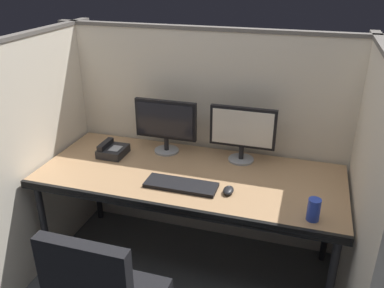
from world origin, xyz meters
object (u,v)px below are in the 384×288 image
at_px(computer_mouse, 228,190).
at_px(soda_can, 314,210).
at_px(desk_phone, 112,150).
at_px(monitor_right, 243,131).
at_px(keyboard_main, 182,185).
at_px(desk, 189,181).
at_px(monitor_left, 166,123).

xyz_separation_m(computer_mouse, soda_can, (0.47, -0.13, 0.04)).
relative_size(computer_mouse, desk_phone, 0.51).
distance_m(monitor_right, desk_phone, 0.90).
bearing_deg(keyboard_main, computer_mouse, 2.57).
relative_size(desk, monitor_right, 4.42).
bearing_deg(computer_mouse, keyboard_main, -177.43).
xyz_separation_m(desk, computer_mouse, (0.28, -0.15, 0.07)).
distance_m(computer_mouse, soda_can, 0.49).
bearing_deg(monitor_left, desk_phone, -154.98).
height_order(computer_mouse, soda_can, soda_can).
relative_size(monitor_left, monitor_right, 1.00).
distance_m(monitor_left, monitor_right, 0.52).
xyz_separation_m(desk, soda_can, (0.75, -0.28, 0.11)).
bearing_deg(soda_can, computer_mouse, 164.60).
bearing_deg(desk, computer_mouse, -27.60).
distance_m(keyboard_main, desk_phone, 0.65).
bearing_deg(desk, monitor_right, 45.59).
height_order(desk, computer_mouse, computer_mouse).
bearing_deg(monitor_left, monitor_right, 1.70).
relative_size(keyboard_main, soda_can, 3.52).
height_order(keyboard_main, soda_can, soda_can).
height_order(keyboard_main, desk_phone, desk_phone).
relative_size(monitor_right, keyboard_main, 1.00).
distance_m(monitor_right, computer_mouse, 0.47).
bearing_deg(soda_can, desk, 159.79).
height_order(monitor_right, computer_mouse, monitor_right).
bearing_deg(desk_phone, soda_can, -16.06).
height_order(computer_mouse, desk_phone, desk_phone).
xyz_separation_m(keyboard_main, desk_phone, (-0.59, 0.27, 0.02)).
relative_size(soda_can, desk_phone, 0.64).
xyz_separation_m(monitor_right, keyboard_main, (-0.27, -0.44, -0.20)).
height_order(monitor_left, monitor_right, same).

